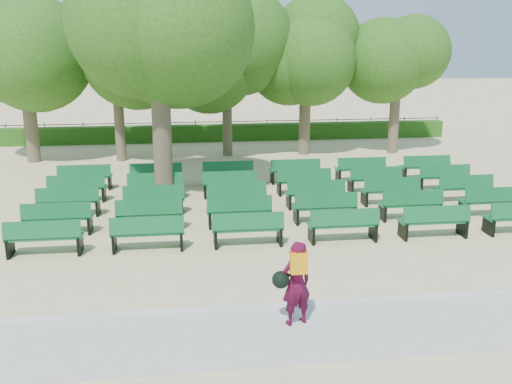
{
  "coord_description": "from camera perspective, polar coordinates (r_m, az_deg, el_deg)",
  "views": [
    {
      "loc": [
        -1.67,
        -17.01,
        5.46
      ],
      "look_at": [
        0.39,
        -1.0,
        1.1
      ],
      "focal_mm": 40.0,
      "sensor_mm": 36.0,
      "label": 1
    }
  ],
  "objects": [
    {
      "name": "ground",
      "position": [
        17.94,
        -1.63,
        -2.61
      ],
      "size": [
        120.0,
        120.0,
        0.0
      ],
      "primitive_type": "plane",
      "color": "beige"
    },
    {
      "name": "bench_array",
      "position": [
        18.93,
        1.88,
        -1.34
      ],
      "size": [
        1.94,
        0.64,
        1.22
      ],
      "rotation": [
        0.0,
        0.0,
        -0.02
      ],
      "color": "#105D2E",
      "rests_on": "ground"
    },
    {
      "name": "fence",
      "position": [
        31.92,
        -4.24,
        5.23
      ],
      "size": [
        26.0,
        0.1,
        1.02
      ],
      "primitive_type": null,
      "color": "black",
      "rests_on": "ground"
    },
    {
      "name": "paving",
      "position": [
        11.16,
        2.29,
        -14.01
      ],
      "size": [
        30.0,
        2.2,
        0.06
      ],
      "primitive_type": "cube",
      "color": "beige",
      "rests_on": "ground"
    },
    {
      "name": "tree_among",
      "position": [
        19.38,
        -9.73,
        13.56
      ],
      "size": [
        5.11,
        5.11,
        7.35
      ],
      "color": "brown",
      "rests_on": "ground"
    },
    {
      "name": "curb",
      "position": [
        12.16,
        1.38,
        -11.31
      ],
      "size": [
        30.0,
        0.12,
        0.1
      ],
      "primitive_type": "cube",
      "color": "silver",
      "rests_on": "ground"
    },
    {
      "name": "person",
      "position": [
        11.1,
        3.94,
        -8.98
      ],
      "size": [
        0.84,
        0.58,
        1.69
      ],
      "rotation": [
        0.0,
        0.0,
        3.45
      ],
      "color": "#420923",
      "rests_on": "ground"
    },
    {
      "name": "hedge",
      "position": [
        31.45,
        -4.21,
        5.92
      ],
      "size": [
        26.0,
        0.7,
        0.9
      ],
      "primitive_type": "cube",
      "color": "#275917",
      "rests_on": "ground"
    },
    {
      "name": "tree_line",
      "position": [
        27.61,
        -3.72,
        3.68
      ],
      "size": [
        21.8,
        6.8,
        7.04
      ],
      "primitive_type": null,
      "color": "#2E611A",
      "rests_on": "ground"
    }
  ]
}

